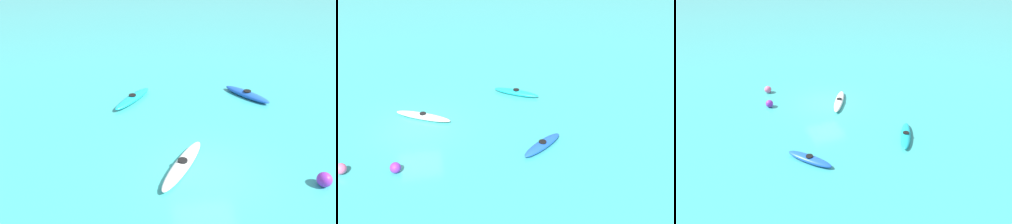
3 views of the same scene
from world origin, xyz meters
TOP-DOWN VIEW (x-y plane):
  - ground_plane at (0.00, 0.00)m, footprint 600.00×600.00m
  - kayak_cyan at (-6.29, -2.81)m, footprint 2.77×2.12m
  - kayak_blue at (-6.28, 3.21)m, footprint 2.59×2.15m
  - kayak_white at (-0.45, -0.93)m, footprint 3.22×2.19m
  - buoy_purple at (0.95, 3.80)m, footprint 0.52×0.52m

SIDE VIEW (x-z plane):
  - ground_plane at x=0.00m, z-range 0.00..0.00m
  - kayak_white at x=-0.45m, z-range -0.02..0.35m
  - kayak_cyan at x=-6.29m, z-range -0.02..0.35m
  - kayak_blue at x=-6.28m, z-range -0.02..0.35m
  - buoy_purple at x=0.95m, z-range 0.00..0.52m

